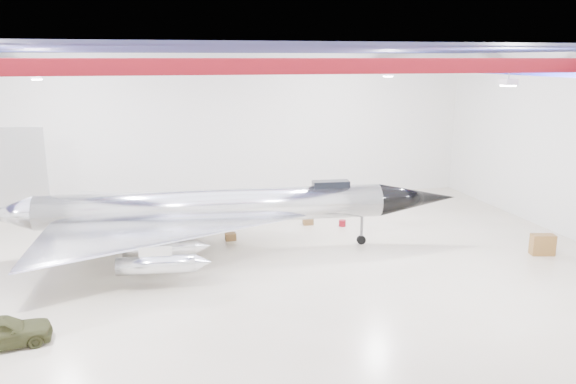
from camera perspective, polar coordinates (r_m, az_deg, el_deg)
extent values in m
plane|color=beige|center=(28.91, -4.24, -8.21)|extent=(40.00, 40.00, 0.00)
plane|color=silver|center=(42.05, -7.92, 6.30)|extent=(40.00, 0.00, 40.00)
plane|color=#0A0F38|center=(26.87, -4.66, 14.15)|extent=(40.00, 40.00, 0.00)
cube|color=maroon|center=(18.06, 0.23, 12.64)|extent=(39.50, 0.25, 0.50)
cube|color=maroon|center=(23.92, -3.41, 12.82)|extent=(39.50, 0.25, 0.50)
cube|color=maroon|center=(29.83, -5.61, 12.91)|extent=(39.50, 0.25, 0.50)
cube|color=maroon|center=(35.78, -7.09, 12.96)|extent=(39.50, 0.25, 0.50)
cube|color=#0C0F48|center=(31.20, 18.17, 11.79)|extent=(0.25, 29.50, 0.40)
cube|color=silver|center=(25.10, 21.48, 10.37)|extent=(0.55, 0.55, 0.25)
cube|color=silver|center=(32.98, -24.17, 10.65)|extent=(0.55, 0.55, 0.25)
cube|color=silver|center=(35.58, 10.13, 11.72)|extent=(0.55, 0.55, 0.25)
cylinder|color=silver|center=(31.37, -7.52, -1.45)|extent=(18.98, 3.65, 1.89)
cone|color=black|center=(33.68, 12.99, -0.65)|extent=(4.88, 2.32, 1.89)
cone|color=silver|center=(33.04, -26.70, -2.04)|extent=(3.00, 2.15, 1.89)
cube|color=silver|center=(32.24, -25.57, 2.21)|extent=(2.64, 0.36, 4.25)
cube|color=black|center=(31.92, 4.37, 0.72)|extent=(2.14, 0.95, 0.47)
cylinder|color=silver|center=(26.91, -13.25, -7.21)|extent=(3.65, 1.18, 0.85)
cylinder|color=silver|center=(29.13, -12.91, -5.58)|extent=(3.65, 1.18, 0.85)
cylinder|color=silver|center=(34.52, -12.27, -2.54)|extent=(3.65, 1.18, 0.85)
cylinder|color=silver|center=(36.80, -12.06, -1.53)|extent=(3.65, 1.18, 0.85)
cylinder|color=#59595B|center=(33.11, 7.48, -3.88)|extent=(0.17, 0.17, 1.70)
cylinder|color=black|center=(33.29, 7.45, -4.84)|extent=(0.55, 0.26, 0.53)
cylinder|color=#59595B|center=(29.82, -14.62, -6.19)|extent=(0.17, 0.17, 1.70)
cylinder|color=black|center=(30.01, -14.55, -7.25)|extent=(0.55, 0.26, 0.53)
cylinder|color=#59595B|center=(34.28, -13.85, -3.56)|extent=(0.17, 0.17, 1.70)
cylinder|color=black|center=(34.45, -13.80, -4.49)|extent=(0.55, 0.26, 0.53)
imported|color=#35371B|center=(24.29, -27.22, -12.54)|extent=(3.85, 2.10, 1.24)
cube|color=brown|center=(34.27, 24.45, -4.89)|extent=(1.38, 0.93, 1.16)
cube|color=olive|center=(31.05, -9.63, -6.49)|extent=(0.47, 0.38, 0.32)
cube|color=maroon|center=(36.20, -9.19, -3.53)|extent=(0.63, 0.58, 0.36)
cube|color=olive|center=(36.85, 2.05, -2.99)|extent=(0.65, 0.53, 0.45)
cube|color=#59595B|center=(33.40, -17.21, -5.56)|extent=(0.36, 0.30, 0.23)
cylinder|color=maroon|center=(36.65, 5.54, -3.17)|extent=(0.56, 0.56, 0.41)
cube|color=olive|center=(33.91, -5.86, -4.53)|extent=(0.65, 0.53, 0.44)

